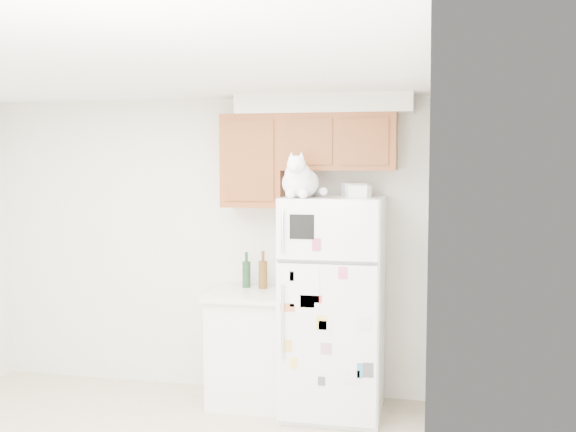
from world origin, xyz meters
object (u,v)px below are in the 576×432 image
(storage_box_back, at_px, (354,190))
(refrigerator, at_px, (333,305))
(base_counter, at_px, (251,347))
(cat, at_px, (300,181))
(storage_box_front, at_px, (360,191))
(bottle_amber, at_px, (263,270))
(bottle_green, at_px, (246,270))

(storage_box_back, bearing_deg, refrigerator, -151.54)
(base_counter, bearing_deg, cat, -30.64)
(storage_box_back, distance_m, storage_box_front, 0.21)
(refrigerator, distance_m, storage_box_front, 0.92)
(refrigerator, height_order, bottle_amber, refrigerator)
(cat, distance_m, bottle_green, 1.03)
(bottle_amber, bearing_deg, base_counter, -115.13)
(base_counter, xyz_separation_m, storage_box_back, (0.83, 0.09, 1.29))
(storage_box_back, relative_size, bottle_green, 0.60)
(cat, bearing_deg, base_counter, 149.36)
(refrigerator, distance_m, storage_box_back, 0.92)
(refrigerator, relative_size, cat, 3.46)
(cat, height_order, bottle_green, cat)
(storage_box_back, bearing_deg, bottle_amber, 154.63)
(base_counter, relative_size, bottle_amber, 2.93)
(bottle_amber, bearing_deg, cat, -47.12)
(refrigerator, height_order, bottle_green, refrigerator)
(storage_box_front, xyz_separation_m, bottle_green, (-0.97, 0.27, -0.68))
(storage_box_back, xyz_separation_m, bottle_green, (-0.91, 0.08, -0.68))
(storage_box_back, xyz_separation_m, bottle_amber, (-0.76, 0.06, -0.67))
(refrigerator, relative_size, bottle_amber, 5.42)
(bottle_green, bearing_deg, bottle_amber, -6.60)
(refrigerator, xyz_separation_m, bottle_amber, (-0.62, 0.22, 0.23))
(refrigerator, xyz_separation_m, bottle_green, (-0.77, 0.24, 0.22))
(base_counter, bearing_deg, bottle_amber, 64.87)
(refrigerator, relative_size, storage_box_front, 11.33)
(cat, xyz_separation_m, bottle_amber, (-0.39, 0.42, -0.75))
(base_counter, relative_size, storage_box_front, 6.13)
(refrigerator, distance_m, base_counter, 0.79)
(storage_box_back, relative_size, storage_box_front, 1.20)
(cat, height_order, storage_box_back, cat)
(refrigerator, xyz_separation_m, storage_box_back, (0.14, 0.16, 0.90))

